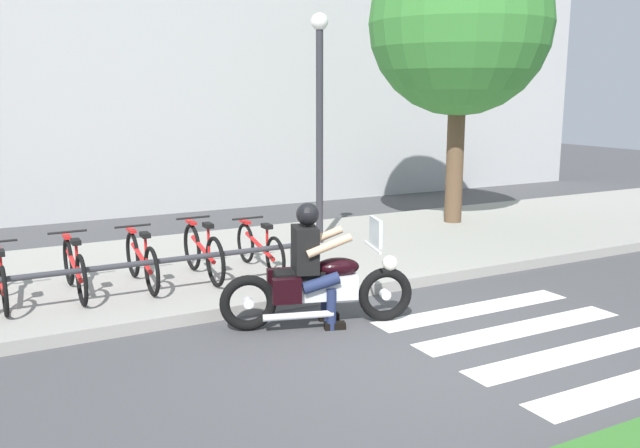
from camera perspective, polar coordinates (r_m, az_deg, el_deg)
The scene contains 15 objects.
ground_plane at distance 7.24m, azimuth 8.54°, elevation -10.57°, with size 48.00×48.00×0.00m, color #424244.
sidewalk at distance 10.61m, azimuth -4.76°, elevation -3.03°, with size 24.00×4.40×0.15m, color gray.
crosswalk_stripe_1 at distance 7.60m, azimuth 20.90°, elevation -10.09°, with size 2.80×0.40×0.01m, color white.
crosswalk_stripe_2 at distance 8.11m, azimuth 16.61°, elevation -8.48°, with size 2.80×0.40×0.01m, color white.
crosswalk_stripe_3 at distance 8.66m, azimuth 12.87°, elevation -7.04°, with size 2.80×0.40×0.01m, color white.
motorcycle at distance 7.76m, azimuth -0.08°, elevation -5.34°, with size 2.20×0.91×1.24m.
rider at distance 7.65m, azimuth -0.65°, elevation -2.72°, with size 0.73×0.66×1.44m.
bicycle_0 at distance 8.90m, azimuth -25.33°, elevation -4.14°, with size 0.48×1.62×0.72m.
bicycle_1 at distance 8.97m, azimuth -20.02°, elevation -3.52°, with size 0.48×1.64×0.76m.
bicycle_2 at distance 9.11m, azimuth -14.83°, elevation -2.99°, with size 0.48×1.63×0.76m.
bicycle_3 at distance 9.32m, azimuth -9.85°, elevation -2.36°, with size 0.48×1.63×0.80m.
bicycle_4 at distance 9.62m, azimuth -5.13°, elevation -2.02°, with size 0.48×1.65×0.72m.
bike_rack at distance 8.57m, azimuth -13.98°, elevation -3.35°, with size 3.94×0.07×0.49m.
street_lamp at distance 11.18m, azimuth -0.04°, elevation 9.73°, with size 0.28×0.28×3.90m.
tree_near_rack at distance 13.36m, azimuth 11.75°, elevation 16.16°, with size 3.41×3.41×5.62m.
Camera 1 is at (-4.07, -5.36, 2.65)m, focal length 37.89 mm.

